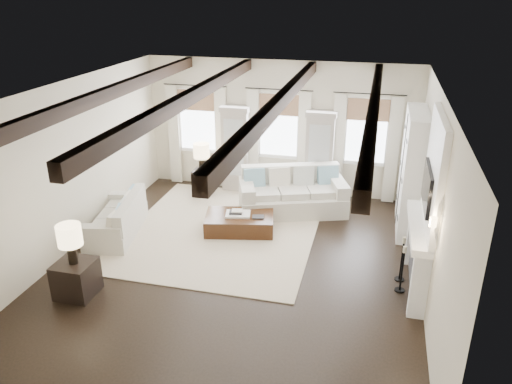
% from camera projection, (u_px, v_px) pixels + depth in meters
% --- Properties ---
extents(ground, '(7.50, 7.50, 0.00)m').
position_uv_depth(ground, '(237.00, 265.00, 9.21)').
color(ground, black).
rests_on(ground, ground).
extents(room_shell, '(6.54, 7.54, 3.22)m').
position_uv_depth(room_shell, '(288.00, 156.00, 9.12)').
color(room_shell, beige).
rests_on(room_shell, ground).
extents(area_rug, '(3.85, 4.46, 0.02)m').
position_uv_depth(area_rug, '(222.00, 230.00, 10.47)').
color(area_rug, beige).
rests_on(area_rug, ground).
extents(sofa_back, '(2.57, 1.80, 1.01)m').
position_uv_depth(sofa_back, '(292.00, 195.00, 11.24)').
color(sofa_back, beige).
rests_on(sofa_back, ground).
extents(sofa_left, '(1.18, 1.98, 0.79)m').
position_uv_depth(sofa_left, '(119.00, 220.00, 10.22)').
color(sofa_left, beige).
rests_on(sofa_left, ground).
extents(ottoman, '(1.55, 1.15, 0.37)m').
position_uv_depth(ottoman, '(240.00, 223.00, 10.39)').
color(ottoman, black).
rests_on(ottoman, ground).
extents(tray, '(0.57, 0.48, 0.04)m').
position_uv_depth(tray, '(238.00, 214.00, 10.32)').
color(tray, white).
rests_on(tray, ottoman).
extents(book_lower, '(0.30, 0.25, 0.04)m').
position_uv_depth(book_lower, '(236.00, 212.00, 10.32)').
color(book_lower, '#262628').
rests_on(book_lower, tray).
extents(book_upper, '(0.25, 0.21, 0.03)m').
position_uv_depth(book_upper, '(237.00, 211.00, 10.30)').
color(book_upper, beige).
rests_on(book_upper, book_lower).
extents(book_loose, '(0.27, 0.23, 0.03)m').
position_uv_depth(book_loose, '(258.00, 217.00, 10.20)').
color(book_loose, '#262628').
rests_on(book_loose, ottoman).
extents(side_table_front, '(0.60, 0.60, 0.60)m').
position_uv_depth(side_table_front, '(76.00, 278.00, 8.22)').
color(side_table_front, black).
rests_on(side_table_front, ground).
extents(lamp_front, '(0.39, 0.39, 0.68)m').
position_uv_depth(lamp_front, '(70.00, 238.00, 7.93)').
color(lamp_front, black).
rests_on(lamp_front, side_table_front).
extents(side_table_back, '(0.43, 0.43, 0.64)m').
position_uv_depth(side_table_back, '(203.00, 182.00, 12.15)').
color(side_table_back, black).
rests_on(side_table_back, ground).
extents(lamp_back, '(0.38, 0.38, 0.66)m').
position_uv_depth(lamp_back, '(201.00, 152.00, 11.85)').
color(lamp_back, black).
rests_on(lamp_back, side_table_back).
extents(candlestick_near, '(0.17, 0.17, 0.85)m').
position_uv_depth(candlestick_near, '(402.00, 273.00, 8.29)').
color(candlestick_near, black).
rests_on(candlestick_near, ground).
extents(candlestick_far, '(0.17, 0.17, 0.84)m').
position_uv_depth(candlestick_far, '(401.00, 262.00, 8.61)').
color(candlestick_far, black).
rests_on(candlestick_far, ground).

